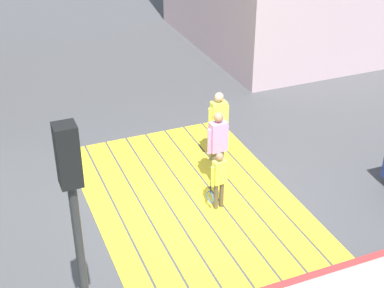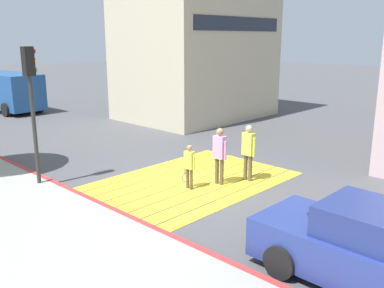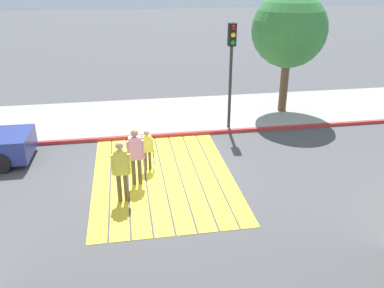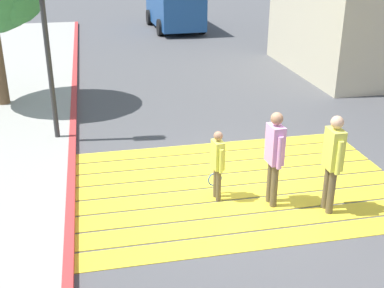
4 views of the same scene
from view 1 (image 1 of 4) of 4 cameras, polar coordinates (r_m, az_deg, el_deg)
name	(u,v)px [view 1 (image 1 of 4)]	position (r m, az deg, el deg)	size (l,w,h in m)	color
ground_plane	(191,198)	(12.79, -0.13, -5.47)	(120.00, 120.00, 0.00)	#4C4C4F
crosswalk_stripes	(191,198)	(12.79, -0.13, -5.45)	(6.40, 4.35, 0.01)	yellow
traffic_light_corner	(74,207)	(7.53, -11.72, -6.16)	(0.39, 0.28, 4.24)	#2D2D2D
pedestrian_adult_lead	(218,122)	(13.69, 2.66, 2.25)	(0.24, 0.53, 1.83)	brown
pedestrian_adult_trailing	(218,143)	(12.81, 2.61, 0.13)	(0.25, 0.53, 1.80)	brown
pedestrian_child_with_racket	(219,178)	(12.08, 2.71, -3.38)	(0.28, 0.43, 1.37)	brown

